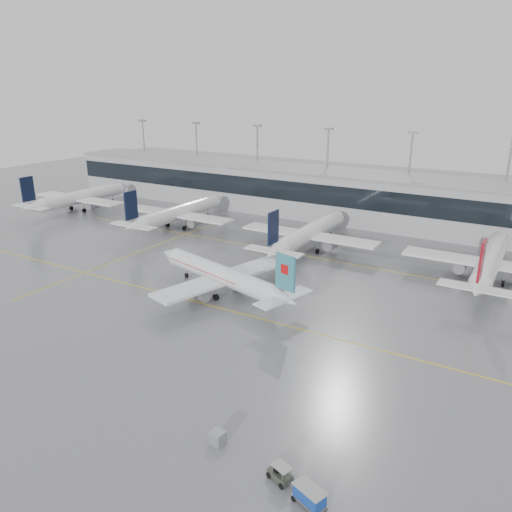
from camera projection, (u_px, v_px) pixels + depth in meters
The scene contains 16 objects.
ground at pixel (217, 307), 78.25m from camera, with size 320.00×320.00×0.00m, color slate.
taxi_line_main at pixel (217, 307), 78.25m from camera, with size 120.00×0.25×0.01m, color yellow.
taxi_line_north at pixel (301, 255), 102.64m from camera, with size 120.00×0.25×0.01m, color yellow.
taxi_line_cross at pixel (141, 251), 105.00m from camera, with size 0.25×60.00×0.01m, color yellow.
terminal at pixel (357, 198), 126.72m from camera, with size 180.00×15.00×12.00m, color #9D9DA1.
terminal_glass at pixel (346, 198), 120.10m from camera, with size 180.00×0.20×5.00m, color black.
terminal_roof at pixel (358, 174), 124.73m from camera, with size 182.00×16.00×0.40m, color gray.
light_masts at pixel (367, 166), 129.24m from camera, with size 156.40×1.00×22.60m.
air_canada_jet at pixel (223, 276), 82.28m from camera, with size 33.23×26.38×10.27m.
parked_jet_a at pixel (80, 197), 138.41m from camera, with size 29.64×36.96×11.72m.
parked_jet_b at pixel (178, 213), 121.42m from camera, with size 29.64×36.96×11.72m.
parked_jet_c at pixel (309, 233), 104.44m from camera, with size 29.64×36.96×11.72m.
parked_jet_d at pixel (490, 262), 87.46m from camera, with size 29.64×36.96×11.72m.
baggage_tug at pixel (280, 475), 43.70m from camera, with size 3.37×2.05×1.61m.
baggage_cart at pixel (309, 495), 40.91m from camera, with size 3.20×2.44×1.76m.
gse_unit at pixel (218, 438), 48.19m from camera, with size 1.33×1.24×1.33m, color gray.
Camera 1 is at (41.92, -58.24, 32.82)m, focal length 35.00 mm.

